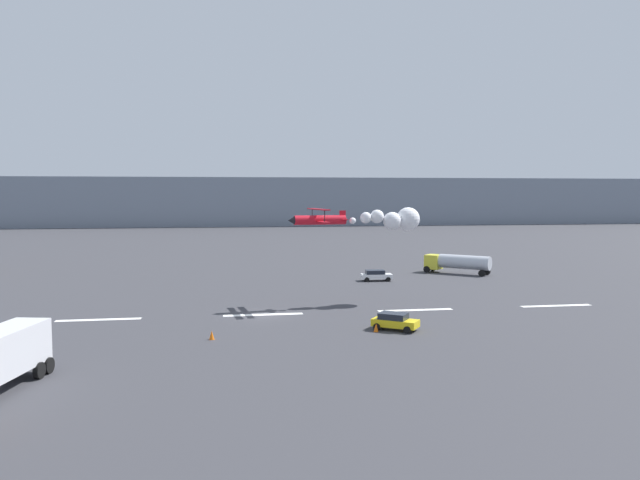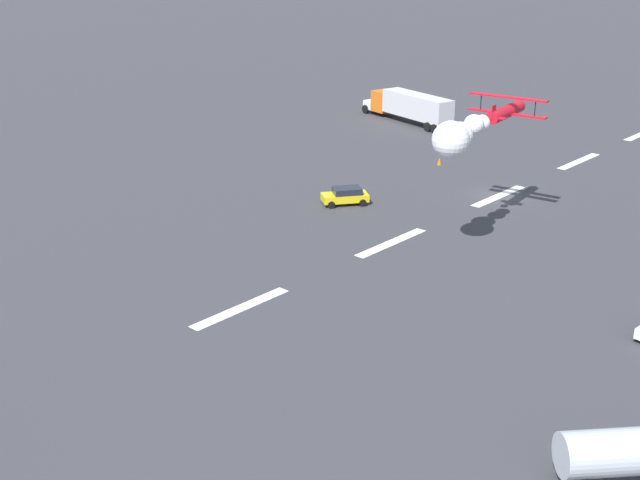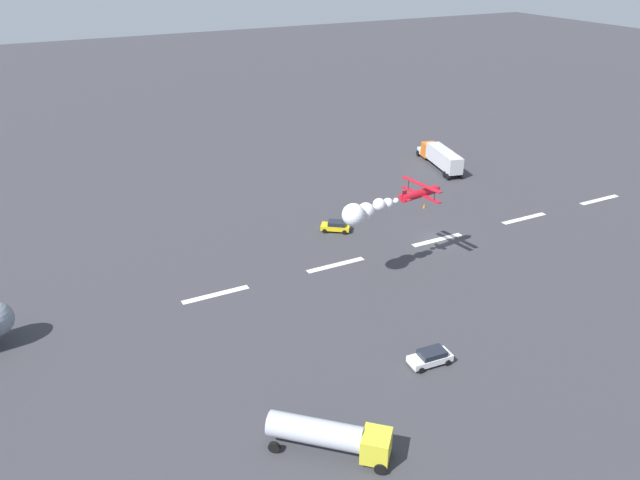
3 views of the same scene
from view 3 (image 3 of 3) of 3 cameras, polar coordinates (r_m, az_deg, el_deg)
The scene contains 13 objects.
ground_plane at distance 85.08m, azimuth 10.96°, elevation 0.01°, with size 440.00×440.00×0.00m, color #38383D.
runway_stripe_1 at distance 106.38m, azimuth 24.78°, elevation 3.45°, with size 8.00×0.90×0.01m, color white.
runway_stripe_2 at distance 95.00m, azimuth 18.64°, elevation 1.94°, with size 8.00×0.90×0.01m, color white.
runway_stripe_3 at distance 85.07m, azimuth 10.96°, elevation 0.01°, with size 8.00×0.90×0.01m, color white.
runway_stripe_4 at distance 77.17m, azimuth 1.49°, elevation -2.36°, with size 8.00×0.90×0.01m, color white.
runway_stripe_5 at distance 71.96m, azimuth -9.77°, elevation -5.08°, with size 8.00×0.90×0.01m, color white.
stunt_biplane_red at distance 70.31m, azimuth 5.07°, elevation 3.01°, with size 15.18×6.50×2.64m.
semi_truck_orange at distance 112.20m, azimuth 11.27°, elevation 7.70°, with size 5.97×14.66×3.70m.
fuel_tanker_truck at distance 50.64m, azimuth 0.97°, elevation -17.88°, with size 9.02×8.46×2.90m.
followme_car_yellow at distance 85.74m, azimuth 1.50°, elevation 1.33°, with size 4.32×3.81×1.52m.
airport_staff_sedan at distance 60.80m, azimuth 10.35°, elevation -10.76°, with size 4.39×2.26×1.52m.
traffic_cone_near at distance 94.88m, azimuth 9.77°, elevation 3.21°, with size 0.44×0.44×0.75m, color orange.
traffic_cone_far at distance 87.12m, azimuth 2.41°, elevation 1.42°, with size 0.44×0.44×0.75m, color orange.
Camera 3 is at (48.30, 59.41, 37.08)m, focal length 34.04 mm.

